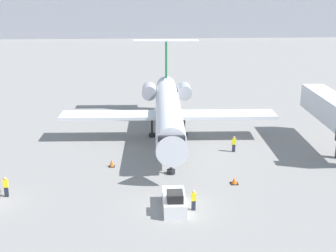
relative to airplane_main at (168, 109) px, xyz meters
name	(u,v)px	position (x,y,z in m)	size (l,w,h in m)	color
ground_plane	(175,210)	(-0.34, -17.70, -3.51)	(600.00, 600.00, 0.00)	gray
terminal_building	(151,12)	(-0.34, 102.30, 3.87)	(180.00, 16.80, 14.71)	#9EA3AD
airplane_main	(168,109)	(0.00, 0.00, 0.00)	(24.68, 26.30, 9.90)	silver
pushback_tug	(174,201)	(-0.41, -17.59, -2.81)	(1.80, 3.95, 1.88)	silver
worker_near_tug	(194,200)	(1.13, -17.79, -2.60)	(0.40, 0.24, 1.74)	#232838
worker_by_wing	(234,144)	(6.78, -4.83, -2.60)	(0.40, 0.24, 1.75)	#232838
worker_on_apron	(6,186)	(-14.53, -14.58, -2.54)	(0.40, 0.26, 1.83)	#232838
traffic_cone_left	(112,163)	(-6.02, -8.36, -3.13)	(0.58, 0.58, 0.80)	black
traffic_cone_right	(234,181)	(5.33, -12.95, -3.23)	(0.71, 0.71, 0.59)	black
jet_bridge	(333,110)	(17.29, -4.66, 0.94)	(3.20, 12.74, 6.19)	#2D2D33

